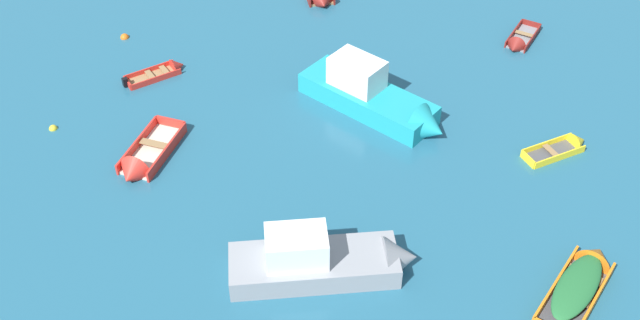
{
  "coord_description": "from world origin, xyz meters",
  "views": [
    {
      "loc": [
        4.47,
        0.49,
        19.98
      ],
      "look_at": [
        0.0,
        22.42,
        0.15
      ],
      "focal_mm": 42.12,
      "sensor_mm": 36.0,
      "label": 1
    }
  ],
  "objects_px": {
    "mooring_buoy_midfield": "(125,38)",
    "rowboat_red_near_left": "(141,164)",
    "rowboat_red_foreground_center": "(166,71)",
    "motor_launch_turquoise_back_row_right": "(376,98)",
    "motor_launch_grey_far_back": "(327,260)",
    "rowboat_yellow_back_row_center": "(567,146)",
    "rowboat_orange_distant_center": "(583,278)",
    "mooring_buoy_between_boats_left": "(53,129)",
    "rowboat_maroon_center": "(518,43)"
  },
  "relations": [
    {
      "from": "motor_launch_grey_far_back",
      "to": "mooring_buoy_between_boats_left",
      "type": "height_order",
      "value": "motor_launch_grey_far_back"
    },
    {
      "from": "mooring_buoy_midfield",
      "to": "rowboat_red_near_left",
      "type": "bearing_deg",
      "value": -63.61
    },
    {
      "from": "rowboat_orange_distant_center",
      "to": "rowboat_maroon_center",
      "type": "bearing_deg",
      "value": 98.41
    },
    {
      "from": "mooring_buoy_between_boats_left",
      "to": "mooring_buoy_midfield",
      "type": "height_order",
      "value": "mooring_buoy_midfield"
    },
    {
      "from": "rowboat_red_foreground_center",
      "to": "mooring_buoy_midfield",
      "type": "height_order",
      "value": "rowboat_red_foreground_center"
    },
    {
      "from": "motor_launch_turquoise_back_row_right",
      "to": "mooring_buoy_between_boats_left",
      "type": "height_order",
      "value": "motor_launch_turquoise_back_row_right"
    },
    {
      "from": "rowboat_yellow_back_row_center",
      "to": "rowboat_orange_distant_center",
      "type": "xyz_separation_m",
      "value": [
        0.16,
        -7.21,
        0.23
      ]
    },
    {
      "from": "motor_launch_grey_far_back",
      "to": "rowboat_maroon_center",
      "type": "height_order",
      "value": "motor_launch_grey_far_back"
    },
    {
      "from": "rowboat_red_near_left",
      "to": "mooring_buoy_midfield",
      "type": "distance_m",
      "value": 9.89
    },
    {
      "from": "motor_launch_grey_far_back",
      "to": "rowboat_orange_distant_center",
      "type": "height_order",
      "value": "motor_launch_grey_far_back"
    },
    {
      "from": "motor_launch_turquoise_back_row_right",
      "to": "rowboat_yellow_back_row_center",
      "type": "xyz_separation_m",
      "value": [
        8.0,
        -0.9,
        -0.57
      ]
    },
    {
      "from": "rowboat_red_near_left",
      "to": "mooring_buoy_midfield",
      "type": "xyz_separation_m",
      "value": [
        -4.39,
        8.85,
        -0.22
      ]
    },
    {
      "from": "rowboat_maroon_center",
      "to": "rowboat_red_foreground_center",
      "type": "bearing_deg",
      "value": -160.65
    },
    {
      "from": "rowboat_maroon_center",
      "to": "rowboat_yellow_back_row_center",
      "type": "bearing_deg",
      "value": -74.93
    },
    {
      "from": "rowboat_maroon_center",
      "to": "mooring_buoy_midfield",
      "type": "xyz_separation_m",
      "value": [
        -18.99,
        -3.13,
        -0.15
      ]
    },
    {
      "from": "motor_launch_turquoise_back_row_right",
      "to": "rowboat_red_foreground_center",
      "type": "xyz_separation_m",
      "value": [
        -9.91,
        0.95,
        -0.58
      ]
    },
    {
      "from": "motor_launch_grey_far_back",
      "to": "mooring_buoy_midfield",
      "type": "height_order",
      "value": "motor_launch_grey_far_back"
    },
    {
      "from": "motor_launch_grey_far_back",
      "to": "rowboat_red_near_left",
      "type": "distance_m",
      "value": 9.11
    },
    {
      "from": "rowboat_red_near_left",
      "to": "motor_launch_turquoise_back_row_right",
      "type": "height_order",
      "value": "motor_launch_turquoise_back_row_right"
    },
    {
      "from": "mooring_buoy_between_boats_left",
      "to": "motor_launch_grey_far_back",
      "type": "bearing_deg",
      "value": -22.74
    },
    {
      "from": "motor_launch_grey_far_back",
      "to": "rowboat_red_near_left",
      "type": "xyz_separation_m",
      "value": [
        -8.26,
        3.82,
        -0.44
      ]
    },
    {
      "from": "rowboat_red_near_left",
      "to": "motor_launch_turquoise_back_row_right",
      "type": "xyz_separation_m",
      "value": [
        8.59,
        5.45,
        0.5
      ]
    },
    {
      "from": "rowboat_orange_distant_center",
      "to": "mooring_buoy_between_boats_left",
      "type": "distance_m",
      "value": 21.75
    },
    {
      "from": "rowboat_red_foreground_center",
      "to": "rowboat_maroon_center",
      "type": "bearing_deg",
      "value": 19.35
    },
    {
      "from": "motor_launch_turquoise_back_row_right",
      "to": "rowboat_yellow_back_row_center",
      "type": "height_order",
      "value": "motor_launch_turquoise_back_row_right"
    },
    {
      "from": "motor_launch_turquoise_back_row_right",
      "to": "mooring_buoy_midfield",
      "type": "relative_size",
      "value": 16.63
    },
    {
      "from": "rowboat_orange_distant_center",
      "to": "mooring_buoy_midfield",
      "type": "distance_m",
      "value": 24.09
    },
    {
      "from": "rowboat_red_near_left",
      "to": "mooring_buoy_midfield",
      "type": "height_order",
      "value": "rowboat_red_near_left"
    },
    {
      "from": "rowboat_yellow_back_row_center",
      "to": "rowboat_orange_distant_center",
      "type": "relative_size",
      "value": 0.63
    },
    {
      "from": "rowboat_maroon_center",
      "to": "motor_launch_turquoise_back_row_right",
      "type": "distance_m",
      "value": 8.89
    },
    {
      "from": "motor_launch_grey_far_back",
      "to": "rowboat_maroon_center",
      "type": "xyz_separation_m",
      "value": [
        6.34,
        15.8,
        -0.51
      ]
    },
    {
      "from": "rowboat_orange_distant_center",
      "to": "mooring_buoy_midfield",
      "type": "relative_size",
      "value": 10.63
    },
    {
      "from": "motor_launch_grey_far_back",
      "to": "mooring_buoy_between_boats_left",
      "type": "distance_m",
      "value": 13.92
    },
    {
      "from": "motor_launch_turquoise_back_row_right",
      "to": "mooring_buoy_midfield",
      "type": "bearing_deg",
      "value": 165.31
    },
    {
      "from": "rowboat_orange_distant_center",
      "to": "mooring_buoy_midfield",
      "type": "height_order",
      "value": "rowboat_orange_distant_center"
    },
    {
      "from": "rowboat_orange_distant_center",
      "to": "mooring_buoy_between_boats_left",
      "type": "bearing_deg",
      "value": 168.82
    },
    {
      "from": "rowboat_maroon_center",
      "to": "rowboat_red_foreground_center",
      "type": "xyz_separation_m",
      "value": [
        -15.91,
        -5.59,
        -0.01
      ]
    },
    {
      "from": "mooring_buoy_midfield",
      "to": "motor_launch_grey_far_back",
      "type": "bearing_deg",
      "value": -45.05
    },
    {
      "from": "rowboat_red_foreground_center",
      "to": "rowboat_red_near_left",
      "type": "bearing_deg",
      "value": -78.38
    },
    {
      "from": "rowboat_maroon_center",
      "to": "rowboat_red_near_left",
      "type": "height_order",
      "value": "rowboat_red_near_left"
    },
    {
      "from": "rowboat_red_near_left",
      "to": "rowboat_maroon_center",
      "type": "bearing_deg",
      "value": 39.39
    },
    {
      "from": "motor_launch_turquoise_back_row_right",
      "to": "rowboat_red_foreground_center",
      "type": "height_order",
      "value": "motor_launch_turquoise_back_row_right"
    },
    {
      "from": "rowboat_red_near_left",
      "to": "mooring_buoy_between_boats_left",
      "type": "height_order",
      "value": "rowboat_red_near_left"
    },
    {
      "from": "rowboat_red_foreground_center",
      "to": "rowboat_orange_distant_center",
      "type": "bearing_deg",
      "value": -26.61
    },
    {
      "from": "motor_launch_grey_far_back",
      "to": "rowboat_maroon_center",
      "type": "distance_m",
      "value": 17.03
    },
    {
      "from": "rowboat_maroon_center",
      "to": "rowboat_yellow_back_row_center",
      "type": "height_order",
      "value": "rowboat_maroon_center"
    },
    {
      "from": "rowboat_yellow_back_row_center",
      "to": "rowboat_red_foreground_center",
      "type": "height_order",
      "value": "rowboat_yellow_back_row_center"
    },
    {
      "from": "motor_launch_grey_far_back",
      "to": "rowboat_red_foreground_center",
      "type": "xyz_separation_m",
      "value": [
        -9.57,
        10.21,
        -0.52
      ]
    },
    {
      "from": "rowboat_orange_distant_center",
      "to": "rowboat_red_foreground_center",
      "type": "relative_size",
      "value": 1.73
    },
    {
      "from": "rowboat_red_near_left",
      "to": "rowboat_red_foreground_center",
      "type": "relative_size",
      "value": 1.54
    }
  ]
}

